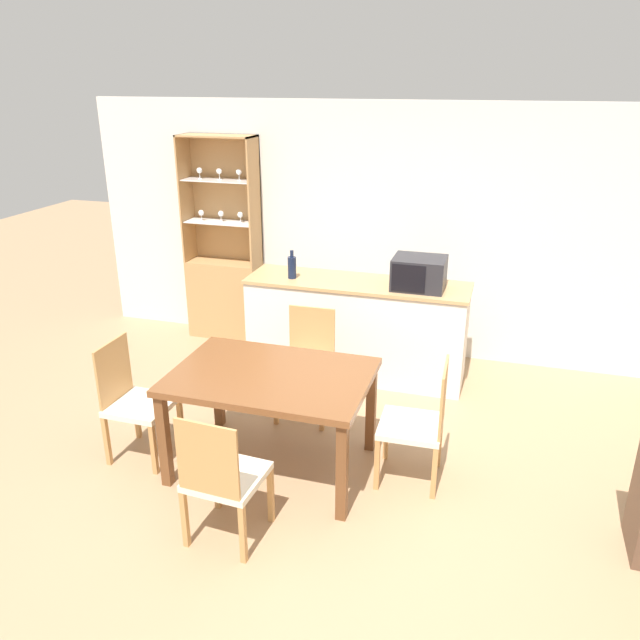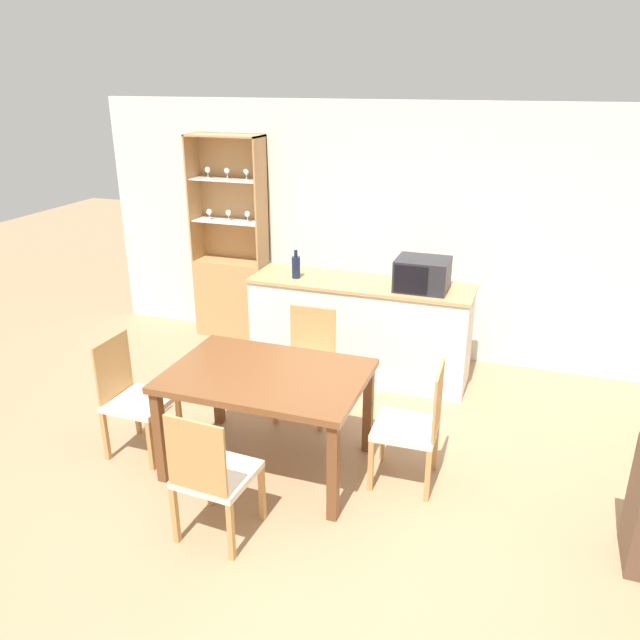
# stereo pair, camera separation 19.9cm
# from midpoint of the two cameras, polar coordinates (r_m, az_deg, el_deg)

# --- Properties ---
(ground_plane) EXTENTS (18.00, 18.00, 0.00)m
(ground_plane) POSITION_cam_midpoint_polar(r_m,az_deg,el_deg) (4.60, 1.67, -15.44)
(ground_plane) COLOR #A37F5B
(wall_back) EXTENTS (6.80, 0.06, 2.55)m
(wall_back) POSITION_cam_midpoint_polar(r_m,az_deg,el_deg) (6.41, 9.01, 7.80)
(wall_back) COLOR silver
(wall_back) RESTS_ON ground_plane
(kitchen_counter) EXTENTS (2.11, 0.61, 0.95)m
(kitchen_counter) POSITION_cam_midpoint_polar(r_m,az_deg,el_deg) (6.04, 4.60, -0.81)
(kitchen_counter) COLOR silver
(kitchen_counter) RESTS_ON ground_plane
(display_cabinet) EXTENTS (0.80, 0.32, 2.20)m
(display_cabinet) POSITION_cam_midpoint_polar(r_m,az_deg,el_deg) (7.01, -7.20, 3.57)
(display_cabinet) COLOR tan
(display_cabinet) RESTS_ON ground_plane
(dining_table) EXTENTS (1.42, 0.99, 0.77)m
(dining_table) POSITION_cam_midpoint_polar(r_m,az_deg,el_deg) (4.53, -3.63, -5.86)
(dining_table) COLOR brown
(dining_table) RESTS_ON ground_plane
(dining_chair_head_far) EXTENTS (0.45, 0.45, 0.93)m
(dining_chair_head_far) POSITION_cam_midpoint_polar(r_m,az_deg,el_deg) (5.33, -0.12, -4.11)
(dining_chair_head_far) COLOR beige
(dining_chair_head_far) RESTS_ON ground_plane
(dining_chair_head_near) EXTENTS (0.47, 0.47, 0.93)m
(dining_chair_head_near) POSITION_cam_midpoint_polar(r_m,az_deg,el_deg) (4.00, -8.33, -13.84)
(dining_chair_head_near) COLOR beige
(dining_chair_head_near) RESTS_ON ground_plane
(dining_chair_side_right_far) EXTENTS (0.45, 0.45, 0.93)m
(dining_chair_side_right_far) POSITION_cam_midpoint_polar(r_m,az_deg,el_deg) (4.52, 9.77, -9.49)
(dining_chair_side_right_far) COLOR beige
(dining_chair_side_right_far) RESTS_ON ground_plane
(dining_chair_side_left_near) EXTENTS (0.44, 0.44, 0.93)m
(dining_chair_side_left_near) POSITION_cam_midpoint_polar(r_m,az_deg,el_deg) (4.99, -15.52, -6.85)
(dining_chair_side_left_near) COLOR beige
(dining_chair_side_left_near) RESTS_ON ground_plane
(microwave) EXTENTS (0.47, 0.40, 0.29)m
(microwave) POSITION_cam_midpoint_polar(r_m,az_deg,el_deg) (5.70, 10.33, 4.13)
(microwave) COLOR #232328
(microwave) RESTS_ON kitchen_counter
(wine_bottle) EXTENTS (0.08, 0.08, 0.27)m
(wine_bottle) POSITION_cam_midpoint_polar(r_m,az_deg,el_deg) (5.95, -1.25, 4.90)
(wine_bottle) COLOR #141E38
(wine_bottle) RESTS_ON kitchen_counter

